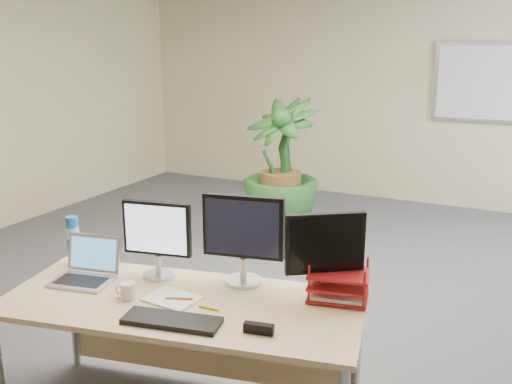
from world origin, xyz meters
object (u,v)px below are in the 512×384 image
at_px(laptop, 87,269).
at_px(floor_plant, 281,174).
at_px(monitor_right, 243,234).
at_px(monitor_left, 157,234).
at_px(desk, 190,318).

bearing_deg(laptop, floor_plant, 90.83).
bearing_deg(monitor_right, monitor_left, -164.03).
bearing_deg(desk, floor_plant, 103.61).
bearing_deg(floor_plant, laptop, -89.17).
distance_m(monitor_right, laptop, 0.91).
distance_m(desk, laptop, 0.65).
xyz_separation_m(desk, laptop, (-0.61, -0.10, 0.21)).
height_order(monitor_right, laptop, monitor_right).
height_order(floor_plant, monitor_right, floor_plant).
height_order(floor_plant, laptop, floor_plant).
relative_size(desk, laptop, 5.36).
xyz_separation_m(monitor_left, monitor_right, (0.47, 0.14, 0.03)).
xyz_separation_m(desk, floor_plant, (-0.65, 2.69, 0.18)).
xyz_separation_m(floor_plant, monitor_right, (0.86, -2.45, 0.26)).
height_order(monitor_left, monitor_right, monitor_right).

